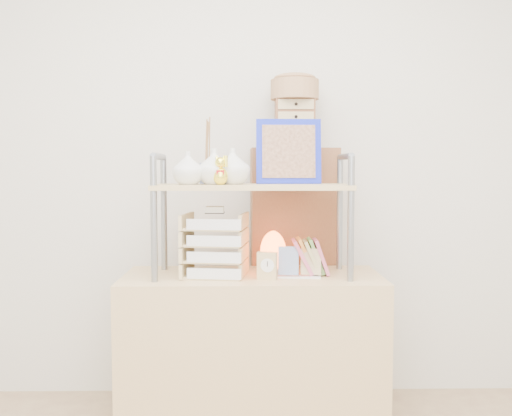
% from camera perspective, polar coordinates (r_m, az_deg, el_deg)
% --- Properties ---
extents(room_shell, '(3.42, 3.41, 2.61)m').
position_cam_1_polar(room_shell, '(1.87, -0.13, 17.80)').
color(room_shell, silver).
rests_on(room_shell, ground).
extents(desk, '(1.20, 0.50, 0.75)m').
position_cam_1_polar(desk, '(2.77, -0.37, -14.36)').
color(desk, tan).
rests_on(desk, ground).
extents(cabinet, '(0.46, 0.26, 1.35)m').
position_cam_1_polar(cabinet, '(3.06, 3.77, -6.76)').
color(cabinet, brown).
rests_on(cabinet, ground).
extents(hutch, '(0.90, 0.34, 0.73)m').
position_cam_1_polar(hutch, '(2.64, -1.56, 2.73)').
color(hutch, gray).
rests_on(hutch, desk).
extents(letter_tray, '(0.29, 0.28, 0.32)m').
position_cam_1_polar(letter_tray, '(2.63, -4.11, -4.06)').
color(letter_tray, tan).
rests_on(letter_tray, desk).
extents(salt_lamp, '(0.13, 0.12, 0.20)m').
position_cam_1_polar(salt_lamp, '(2.70, 1.72, -4.38)').
color(salt_lamp, brown).
rests_on(salt_lamp, desk).
extents(desk_clock, '(0.09, 0.06, 0.12)m').
position_cam_1_polar(desk_clock, '(2.56, 1.12, -5.80)').
color(desk_clock, tan).
rests_on(desk_clock, desk).
extents(postcard_stand, '(0.20, 0.07, 0.14)m').
position_cam_1_polar(postcard_stand, '(2.61, 4.34, -6.07)').
color(postcard_stand, white).
rests_on(postcard_stand, desk).
extents(drawer_chest, '(0.20, 0.16, 0.25)m').
position_cam_1_polar(drawer_chest, '(2.99, 3.88, 8.38)').
color(drawer_chest, brown).
rests_on(drawer_chest, cabinet).
extents(woven_basket, '(0.25, 0.25, 0.10)m').
position_cam_1_polar(woven_basket, '(3.01, 3.89, 11.70)').
color(woven_basket, '#956A44').
rests_on(woven_basket, drawer_chest).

